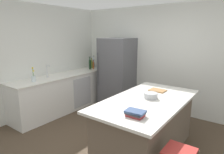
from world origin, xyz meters
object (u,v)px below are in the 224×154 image
at_px(cookbook_stack, 135,113).
at_px(mixing_bowl, 151,96).
at_px(wine_bottle, 90,64).
at_px(kitchen_island, 146,125).
at_px(refrigerator, 117,72).
at_px(olive_oil_bottle, 92,64).
at_px(cutting_board, 158,90).
at_px(soda_bottle, 94,63).
at_px(flower_vase, 33,78).
at_px(vinegar_bottle, 93,65).
at_px(sink_faucet, 47,71).

bearing_deg(cookbook_stack, mixing_bowl, 101.30).
bearing_deg(wine_bottle, kitchen_island, -28.68).
bearing_deg(cookbook_stack, refrigerator, 129.65).
distance_m(olive_oil_bottle, mixing_bowl, 3.00).
xyz_separation_m(olive_oil_bottle, mixing_bowl, (2.62, -1.47, -0.09)).
relative_size(refrigerator, cutting_board, 6.19).
height_order(refrigerator, soda_bottle, refrigerator).
xyz_separation_m(flower_vase, soda_bottle, (-0.14, 2.09, 0.05)).
xyz_separation_m(vinegar_bottle, wine_bottle, (-0.04, -0.09, 0.04)).
distance_m(flower_vase, soda_bottle, 2.10).
bearing_deg(kitchen_island, soda_bottle, 147.65).
distance_m(refrigerator, cookbook_stack, 2.83).
xyz_separation_m(refrigerator, flower_vase, (-0.82, -1.94, 0.10)).
bearing_deg(kitchen_island, refrigerator, 137.61).
xyz_separation_m(flower_vase, vinegar_bottle, (0.01, 1.90, 0.02)).
distance_m(flower_vase, cutting_board, 2.59).
xyz_separation_m(kitchen_island, mixing_bowl, (0.02, 0.08, 0.49)).
bearing_deg(wine_bottle, vinegar_bottle, 64.92).
relative_size(mixing_bowl, cutting_board, 0.76).
distance_m(kitchen_island, refrigerator, 2.26).
relative_size(vinegar_bottle, cookbook_stack, 1.01).
bearing_deg(soda_bottle, kitchen_island, -32.35).
height_order(sink_faucet, cutting_board, sink_faucet).
height_order(olive_oil_bottle, cutting_board, olive_oil_bottle).
height_order(wine_bottle, mixing_bowl, wine_bottle).
height_order(olive_oil_bottle, mixing_bowl, olive_oil_bottle).
bearing_deg(wine_bottle, mixing_bowl, -27.05).
bearing_deg(cutting_board, soda_bottle, 156.49).
distance_m(wine_bottle, mixing_bowl, 2.81).
bearing_deg(kitchen_island, cookbook_stack, -76.15).
distance_m(flower_vase, mixing_bowl, 2.53).
xyz_separation_m(wine_bottle, cookbook_stack, (2.66, -2.05, -0.12)).
relative_size(soda_bottle, cookbook_stack, 1.35).
bearing_deg(sink_faucet, vinegar_bottle, 85.08).
relative_size(sink_faucet, mixing_bowl, 1.36).
bearing_deg(sink_faucet, cutting_board, 12.56).
bearing_deg(flower_vase, vinegar_bottle, 89.65).
relative_size(flower_vase, soda_bottle, 0.90).
height_order(refrigerator, sink_faucet, refrigerator).
xyz_separation_m(kitchen_island, refrigerator, (-1.64, 1.50, 0.45)).
xyz_separation_m(kitchen_island, wine_bottle, (-2.49, 1.36, 0.61)).
bearing_deg(soda_bottle, sink_faucet, -89.00).
xyz_separation_m(sink_faucet, wine_bottle, (0.08, 1.37, -0.01)).
height_order(kitchen_island, wine_bottle, wine_bottle).
height_order(mixing_bowl, cutting_board, mixing_bowl).
height_order(refrigerator, wine_bottle, refrigerator).
bearing_deg(wine_bottle, sink_faucet, -93.42).
xyz_separation_m(flower_vase, cookbook_stack, (2.62, -0.24, -0.07)).
height_order(olive_oil_bottle, vinegar_bottle, olive_oil_bottle).
bearing_deg(olive_oil_bottle, refrigerator, -3.56).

